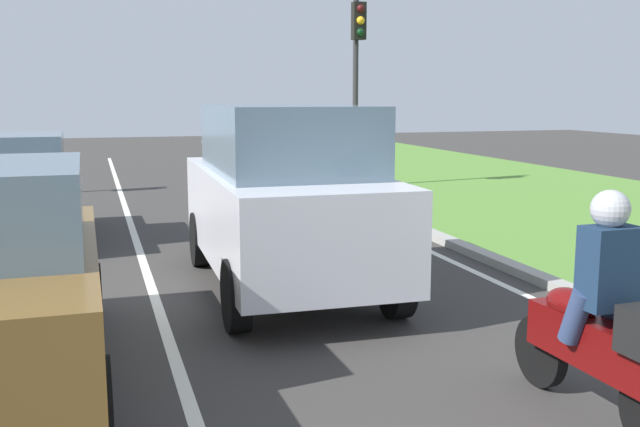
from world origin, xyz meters
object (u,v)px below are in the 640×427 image
at_px(car_hatchback_far, 17,189).
at_px(motorcycle, 606,350).
at_px(car_suv_ahead, 285,197).
at_px(rider_person, 607,265).
at_px(traffic_light_near_right, 357,57).

bearing_deg(car_hatchback_far, motorcycle, -61.95).
xyz_separation_m(car_suv_ahead, rider_person, (1.26, -4.34, 0.02)).
xyz_separation_m(motorcycle, rider_person, (-0.00, 0.05, 0.62)).
relative_size(motorcycle, rider_person, 1.63).
distance_m(car_suv_ahead, traffic_light_near_right, 10.00).
distance_m(car_suv_ahead, car_hatchback_far, 5.37).
distance_m(car_hatchback_far, motorcycle, 9.73).
bearing_deg(motorcycle, car_hatchback_far, 117.23).
height_order(car_suv_ahead, traffic_light_near_right, traffic_light_near_right).
xyz_separation_m(car_hatchback_far, rider_person, (4.68, -8.47, 0.31)).
height_order(motorcycle, rider_person, rider_person).
xyz_separation_m(car_suv_ahead, traffic_light_near_right, (4.17, 8.83, 2.15)).
relative_size(car_suv_ahead, motorcycle, 2.39).
xyz_separation_m(car_hatchback_far, traffic_light_near_right, (7.60, 4.70, 2.44)).
bearing_deg(traffic_light_near_right, car_hatchback_far, -148.26).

